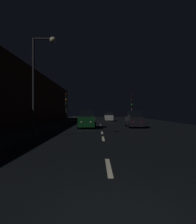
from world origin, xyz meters
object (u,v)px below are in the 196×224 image
object	(u,v)px
traffic_light_far_left	(67,102)
car_parked_right_far	(135,120)
streetlamp_overhead	(41,71)
traffic_light_far_right	(133,103)
car_approaching_headlights	(88,119)
car_distant_taillights	(109,117)

from	to	relation	value
traffic_light_far_left	car_parked_right_far	world-z (taller)	traffic_light_far_left
car_parked_right_far	streetlamp_overhead	bearing A→B (deg)	136.97
traffic_light_far_right	car_approaching_headlights	bearing A→B (deg)	-39.49
traffic_light_far_left	car_distant_taillights	xyz separation A→B (m)	(6.64, 12.09, -2.36)
traffic_light_far_right	traffic_light_far_left	bearing A→B (deg)	-72.46
traffic_light_far_left	car_approaching_headlights	world-z (taller)	traffic_light_far_left
streetlamp_overhead	car_distant_taillights	bearing A→B (deg)	75.74
traffic_light_far_left	car_parked_right_far	xyz separation A→B (m)	(8.86, -3.83, -2.34)
traffic_light_far_left	streetlamp_overhead	size ratio (longest dim) A/B	0.62
traffic_light_far_right	streetlamp_overhead	distance (m)	18.10
traffic_light_far_left	traffic_light_far_right	bearing A→B (deg)	101.47
streetlamp_overhead	car_parked_right_far	size ratio (longest dim) A/B	1.84
traffic_light_far_left	car_approaching_headlights	size ratio (longest dim) A/B	1.04
car_distant_taillights	car_parked_right_far	distance (m)	16.07
traffic_light_far_left	car_parked_right_far	bearing A→B (deg)	64.49
traffic_light_far_right	car_distant_taillights	world-z (taller)	traffic_light_far_right
traffic_light_far_right	car_parked_right_far	distance (m)	6.65
car_approaching_headlights	car_parked_right_far	size ratio (longest dim) A/B	1.09
streetlamp_overhead	car_approaching_headlights	bearing A→B (deg)	70.96
car_approaching_headlights	car_distant_taillights	world-z (taller)	car_approaching_headlights
car_distant_taillights	car_parked_right_far	bearing A→B (deg)	-172.06
car_approaching_headlights	car_parked_right_far	bearing A→B (deg)	96.57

